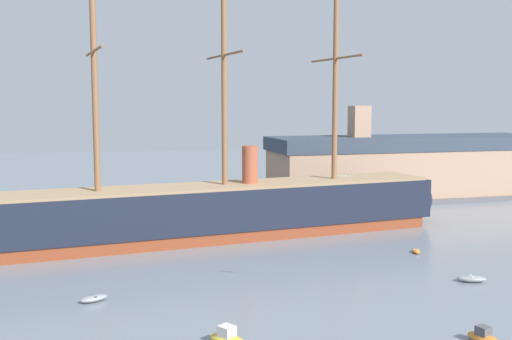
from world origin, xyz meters
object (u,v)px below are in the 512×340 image
object	(u,v)px
motorboat_foreground_left	(229,340)
seagull_in_flight	(345,176)
motorboat_far_left	(13,241)
dinghy_alongside_stern	(416,251)
dockside_warehouse_right	(408,167)
tall_ship	(225,209)
dinghy_distant_centre	(223,217)
dinghy_mid_right	(471,279)
motorboat_foreground_right	(485,338)
dinghy_mid_left	(94,298)
dinghy_far_right	(412,219)

from	to	relation	value
motorboat_foreground_left	seagull_in_flight	world-z (taller)	seagull_in_flight
motorboat_far_left	seagull_in_flight	xyz separation A→B (m)	(30.67, -32.73, 11.04)
dinghy_alongside_stern	dockside_warehouse_right	world-z (taller)	dockside_warehouse_right
tall_ship	motorboat_far_left	bearing A→B (deg)	173.40
motorboat_far_left	dinghy_distant_centre	distance (m)	30.54
dinghy_mid_right	motorboat_far_left	size ratio (longest dim) A/B	0.87
tall_ship	dinghy_alongside_stern	bearing A→B (deg)	-35.63
dinghy_distant_centre	seagull_in_flight	xyz separation A→B (m)	(1.62, -42.14, 11.28)
motorboat_foreground_right	dinghy_alongside_stern	distance (m)	27.57
motorboat_foreground_left	dockside_warehouse_right	xyz separation A→B (m)	(47.89, 59.34, 5.25)
motorboat_foreground_left	dinghy_alongside_stern	size ratio (longest dim) A/B	1.91
dinghy_mid_right	dinghy_distant_centre	xyz separation A→B (m)	(-16.86, 38.87, -0.08)
dinghy_alongside_stern	seagull_in_flight	world-z (taller)	seagull_in_flight
motorboat_far_left	dinghy_mid_left	bearing A→B (deg)	-69.61
motorboat_foreground_left	motorboat_far_left	bearing A→B (deg)	116.03
dinghy_distant_centre	seagull_in_flight	world-z (taller)	seagull_in_flight
motorboat_foreground_left	motorboat_far_left	distance (m)	43.18
dinghy_mid_right	motorboat_far_left	bearing A→B (deg)	147.31
dinghy_mid_left	dinghy_mid_right	world-z (taller)	dinghy_mid_right
motorboat_foreground_left	dinghy_far_right	bearing A→B (deg)	46.45
motorboat_foreground_right	dinghy_alongside_stern	bearing A→B (deg)	70.22
dinghy_far_right	dinghy_distant_centre	world-z (taller)	dinghy_far_right
dinghy_mid_left	seagull_in_flight	distance (m)	24.97
dinghy_mid_left	dockside_warehouse_right	size ratio (longest dim) A/B	0.05
dinghy_alongside_stern	motorboat_far_left	xyz separation A→B (m)	(-46.68, 17.44, 0.28)
motorboat_foreground_right	motorboat_far_left	bearing A→B (deg)	130.72
dinghy_alongside_stern	seagull_in_flight	xyz separation A→B (m)	(-16.01, -15.29, 11.32)
tall_ship	dinghy_mid_left	size ratio (longest dim) A/B	25.46
seagull_in_flight	dinghy_mid_right	bearing A→B (deg)	12.09
dinghy_distant_centre	dinghy_alongside_stern	bearing A→B (deg)	-56.71
dinghy_alongside_stern	motorboat_far_left	bearing A→B (deg)	159.51
dinghy_alongside_stern	dinghy_far_right	world-z (taller)	dinghy_far_right
dinghy_distant_centre	dockside_warehouse_right	bearing A→B (deg)	16.42
dinghy_far_right	dinghy_distant_centre	size ratio (longest dim) A/B	1.05
motorboat_foreground_left	motorboat_foreground_right	distance (m)	18.97
motorboat_far_left	seagull_in_flight	bearing A→B (deg)	-46.86
dinghy_mid_left	seagull_in_flight	size ratio (longest dim) A/B	2.10
dockside_warehouse_right	dinghy_mid_right	bearing A→B (deg)	-112.71
tall_ship	dinghy_far_right	xyz separation A→B (m)	(29.86, 3.79, -3.45)
dinghy_mid_right	motorboat_far_left	distance (m)	54.55
dockside_warehouse_right	dinghy_mid_left	bearing A→B (deg)	-141.14
tall_ship	motorboat_far_left	world-z (taller)	tall_ship
tall_ship	motorboat_foreground_right	world-z (taller)	tall_ship
motorboat_foreground_right	dinghy_distant_centre	xyz separation A→B (m)	(-8.30, 52.80, -0.20)
motorboat_foreground_right	dinghy_mid_right	distance (m)	16.34
motorboat_foreground_right	dinghy_mid_right	size ratio (longest dim) A/B	1.08
dockside_warehouse_right	seagull_in_flight	distance (m)	64.64
motorboat_foreground_left	motorboat_foreground_right	size ratio (longest dim) A/B	1.17
dinghy_far_right	motorboat_far_left	bearing A→B (deg)	-179.28
tall_ship	dockside_warehouse_right	bearing A→B (deg)	30.44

